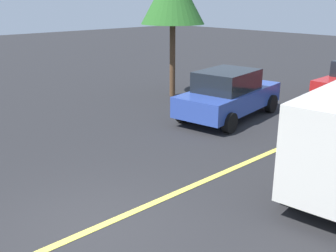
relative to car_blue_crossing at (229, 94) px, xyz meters
The scene contains 3 objects.
ground_plane 7.87m from the car_blue_crossing, 158.49° to the right, with size 80.00×80.00×0.00m, color #262628.
lane_marking_centre 5.22m from the car_blue_crossing, 146.17° to the right, with size 28.00×0.16×0.01m, color #E0D14C.
car_blue_crossing is the anchor object (origin of this frame).
Camera 1 is at (-3.12, -5.47, 3.93)m, focal length 42.76 mm.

